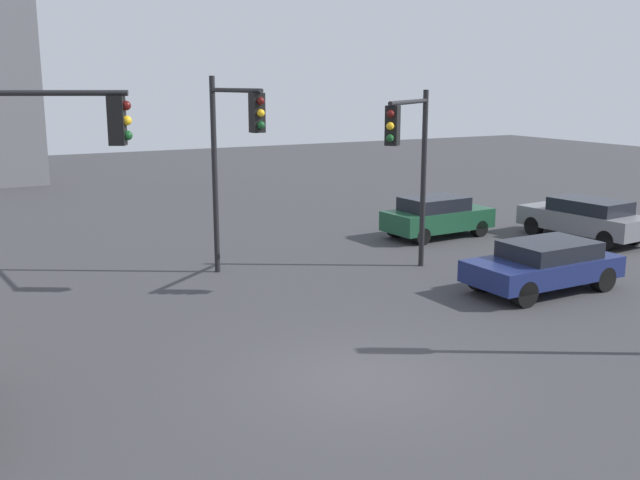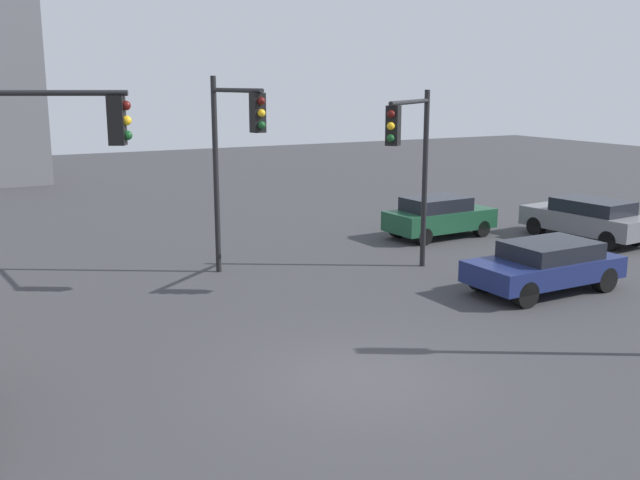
# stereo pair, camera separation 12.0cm
# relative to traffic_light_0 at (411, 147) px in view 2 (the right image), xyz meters

# --- Properties ---
(ground_plane) EXTENTS (96.19, 96.19, 0.00)m
(ground_plane) POSITION_rel_traffic_light_0_xyz_m (-4.90, -5.53, -3.73)
(ground_plane) COLOR #38383A
(traffic_light_0) EXTENTS (2.87, 2.37, 5.27)m
(traffic_light_0) POSITION_rel_traffic_light_0_xyz_m (0.00, 0.00, 0.00)
(traffic_light_0) COLOR black
(traffic_light_0) RESTS_ON ground_plane
(traffic_light_2) EXTENTS (4.06, 2.13, 5.53)m
(traffic_light_2) POSITION_rel_traffic_light_0_xyz_m (-10.14, -0.47, 0.26)
(traffic_light_2) COLOR black
(traffic_light_2) RESTS_ON ground_plane
(traffic_light_3) EXTENTS (0.51, 2.90, 5.66)m
(traffic_light_3) POSITION_rel_traffic_light_0_xyz_m (-4.34, 2.07, 0.18)
(traffic_light_3) COLOR black
(traffic_light_3) RESTS_ON ground_plane
(car_1) EXTENTS (4.04, 1.99, 1.47)m
(car_1) POSITION_rel_traffic_light_0_xyz_m (4.27, 4.23, -2.97)
(car_1) COLOR #19472D
(car_1) RESTS_ON ground_plane
(car_3) EXTENTS (2.27, 4.65, 1.48)m
(car_3) POSITION_rel_traffic_light_0_xyz_m (8.58, 1.35, -2.94)
(car_3) COLOR slate
(car_3) RESTS_ON ground_plane
(car_4) EXTENTS (4.26, 1.99, 1.34)m
(car_4) POSITION_rel_traffic_light_0_xyz_m (2.51, -2.77, -3.01)
(car_4) COLOR navy
(car_4) RESTS_ON ground_plane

